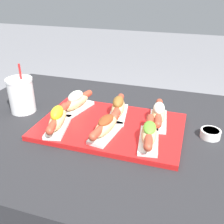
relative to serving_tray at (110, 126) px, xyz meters
name	(u,v)px	position (x,y,z in m)	size (l,w,h in m)	color
patio_table	(101,197)	(-0.05, 0.01, -0.37)	(1.15, 0.87, 0.72)	#232326
serving_tray	(110,126)	(0.00, 0.00, 0.00)	(0.51, 0.33, 0.02)	red
hot_dog_0	(58,119)	(-0.17, -0.08, 0.04)	(0.09, 0.20, 0.08)	white
hot_dog_1	(106,126)	(0.01, -0.07, 0.04)	(0.08, 0.20, 0.07)	white
hot_dog_2	(149,133)	(0.15, -0.07, 0.04)	(0.08, 0.20, 0.06)	white
hot_dog_3	(76,102)	(-0.16, 0.07, 0.04)	(0.10, 0.20, 0.08)	white
hot_dog_4	(118,108)	(0.01, 0.07, 0.04)	(0.09, 0.20, 0.08)	white
hot_dog_5	(158,114)	(0.16, 0.07, 0.04)	(0.08, 0.20, 0.07)	white
sauce_bowl	(210,133)	(0.34, 0.05, 0.01)	(0.07, 0.07, 0.03)	white
drink_cup	(21,95)	(-0.38, 0.03, 0.06)	(0.10, 0.10, 0.20)	white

